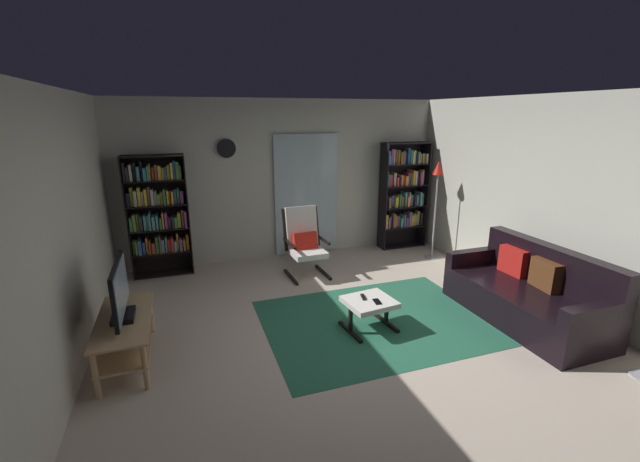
# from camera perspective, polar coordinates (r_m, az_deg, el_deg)

# --- Properties ---
(ground_plane) EXTENTS (7.02, 7.02, 0.00)m
(ground_plane) POSITION_cam_1_polar(r_m,az_deg,el_deg) (4.68, 4.61, -14.31)
(ground_plane) COLOR beige
(wall_back) EXTENTS (5.60, 0.06, 2.60)m
(wall_back) POSITION_cam_1_polar(r_m,az_deg,el_deg) (6.88, -4.94, 7.07)
(wall_back) COLOR beige
(wall_back) RESTS_ON ground
(wall_left) EXTENTS (0.06, 6.00, 2.60)m
(wall_left) POSITION_cam_1_polar(r_m,az_deg,el_deg) (3.97, -33.41, -2.18)
(wall_left) COLOR beige
(wall_left) RESTS_ON ground
(wall_right) EXTENTS (0.06, 6.00, 2.60)m
(wall_right) POSITION_cam_1_polar(r_m,az_deg,el_deg) (5.81, 30.15, 3.32)
(wall_right) COLOR beige
(wall_right) RESTS_ON ground
(glass_door_panel) EXTENTS (1.10, 0.01, 2.00)m
(glass_door_panel) POSITION_cam_1_polar(r_m,az_deg,el_deg) (6.95, -1.89, 5.12)
(glass_door_panel) COLOR silver
(area_rug) EXTENTS (2.61, 1.98, 0.01)m
(area_rug) POSITION_cam_1_polar(r_m,az_deg,el_deg) (5.00, 7.87, -12.29)
(area_rug) COLOR #29684D
(area_rug) RESTS_ON ground
(tv_stand) EXTENTS (0.49, 1.16, 0.47)m
(tv_stand) POSITION_cam_1_polar(r_m,az_deg,el_deg) (4.53, -25.39, -12.57)
(tv_stand) COLOR tan
(tv_stand) RESTS_ON ground
(television) EXTENTS (0.20, 0.85, 0.56)m
(television) POSITION_cam_1_polar(r_m,az_deg,el_deg) (4.34, -26.04, -7.76)
(television) COLOR black
(television) RESTS_ON tv_stand
(bookshelf_near_tv) EXTENTS (0.85, 0.30, 1.80)m
(bookshelf_near_tv) POSITION_cam_1_polar(r_m,az_deg,el_deg) (6.48, -21.66, 2.41)
(bookshelf_near_tv) COLOR black
(bookshelf_near_tv) RESTS_ON ground
(bookshelf_near_sofa) EXTENTS (0.84, 0.30, 1.89)m
(bookshelf_near_sofa) POSITION_cam_1_polar(r_m,az_deg,el_deg) (7.51, 11.43, 5.42)
(bookshelf_near_sofa) COLOR black
(bookshelf_near_sofa) RESTS_ON ground
(leather_sofa) EXTENTS (0.86, 1.88, 0.88)m
(leather_sofa) POSITION_cam_1_polar(r_m,az_deg,el_deg) (5.46, 26.98, -7.88)
(leather_sofa) COLOR black
(leather_sofa) RESTS_ON ground
(lounge_armchair) EXTENTS (0.59, 0.67, 1.02)m
(lounge_armchair) POSITION_cam_1_polar(r_m,az_deg,el_deg) (6.15, -2.18, -1.27)
(lounge_armchair) COLOR black
(lounge_armchair) RESTS_ON ground
(ottoman) EXTENTS (0.57, 0.54, 0.36)m
(ottoman) POSITION_cam_1_polar(r_m,az_deg,el_deg) (4.70, 6.87, -10.17)
(ottoman) COLOR white
(ottoman) RESTS_ON ground
(tv_remote) EXTENTS (0.07, 0.15, 0.02)m
(tv_remote) POSITION_cam_1_polar(r_m,az_deg,el_deg) (4.70, 6.05, -9.12)
(tv_remote) COLOR black
(tv_remote) RESTS_ON ottoman
(cell_phone) EXTENTS (0.09, 0.15, 0.01)m
(cell_phone) POSITION_cam_1_polar(r_m,az_deg,el_deg) (4.62, 7.98, -9.72)
(cell_phone) COLOR black
(cell_phone) RESTS_ON ottoman
(floor_lamp_by_shelf) EXTENTS (0.22, 0.22, 1.64)m
(floor_lamp_by_shelf) POSITION_cam_1_polar(r_m,az_deg,el_deg) (6.95, 16.01, 6.51)
(floor_lamp_by_shelf) COLOR #A5A5AD
(floor_lamp_by_shelf) RESTS_ON ground
(wall_clock) EXTENTS (0.29, 0.03, 0.29)m
(wall_clock) POSITION_cam_1_polar(r_m,az_deg,el_deg) (6.57, -12.91, 11.15)
(wall_clock) COLOR silver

